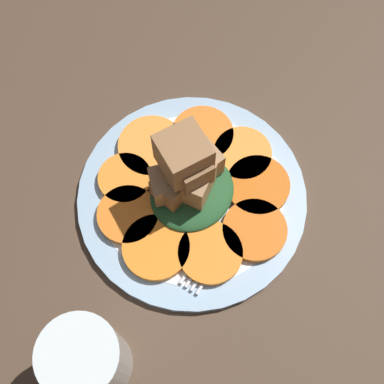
% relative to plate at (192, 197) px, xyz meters
% --- Properties ---
extents(table_slab, '(1.20, 1.20, 0.02)m').
position_rel_plate_xyz_m(table_slab, '(0.00, 0.00, -0.02)').
color(table_slab, '#4C3828').
rests_on(table_slab, ground).
extents(plate, '(0.25, 0.25, 0.01)m').
position_rel_plate_xyz_m(plate, '(0.00, 0.00, 0.00)').
color(plate, '#99B7D1').
rests_on(plate, table_slab).
extents(carrot_slice_0, '(0.07, 0.07, 0.01)m').
position_rel_plate_xyz_m(carrot_slice_0, '(-0.04, -0.06, 0.01)').
color(carrot_slice_0, orange).
rests_on(carrot_slice_0, plate).
extents(carrot_slice_1, '(0.07, 0.07, 0.01)m').
position_rel_plate_xyz_m(carrot_slice_1, '(0.01, -0.08, 0.01)').
color(carrot_slice_1, orange).
rests_on(carrot_slice_1, plate).
extents(carrot_slice_2, '(0.07, 0.07, 0.01)m').
position_rel_plate_xyz_m(carrot_slice_2, '(0.06, -0.05, 0.01)').
color(carrot_slice_2, '#D35E12').
rests_on(carrot_slice_2, plate).
extents(carrot_slice_3, '(0.07, 0.07, 0.01)m').
position_rel_plate_xyz_m(carrot_slice_3, '(0.07, -0.01, 0.01)').
color(carrot_slice_3, orange).
rests_on(carrot_slice_3, plate).
extents(carrot_slice_4, '(0.07, 0.07, 0.01)m').
position_rel_plate_xyz_m(carrot_slice_4, '(0.06, 0.04, 0.01)').
color(carrot_slice_4, orange).
rests_on(carrot_slice_4, plate).
extents(carrot_slice_5, '(0.08, 0.08, 0.01)m').
position_rel_plate_xyz_m(carrot_slice_5, '(0.01, 0.07, 0.01)').
color(carrot_slice_5, orange).
rests_on(carrot_slice_5, plate).
extents(carrot_slice_6, '(0.06, 0.06, 0.01)m').
position_rel_plate_xyz_m(carrot_slice_6, '(-0.04, 0.07, 0.01)').
color(carrot_slice_6, orange).
rests_on(carrot_slice_6, plate).
extents(carrot_slice_7, '(0.07, 0.07, 0.01)m').
position_rel_plate_xyz_m(carrot_slice_7, '(-0.06, 0.03, 0.01)').
color(carrot_slice_7, orange).
rests_on(carrot_slice_7, plate).
extents(carrot_slice_8, '(0.07, 0.07, 0.01)m').
position_rel_plate_xyz_m(carrot_slice_8, '(-0.07, -0.01, 0.01)').
color(carrot_slice_8, orange).
rests_on(carrot_slice_8, plate).
extents(center_pile, '(0.10, 0.09, 0.11)m').
position_rel_plate_xyz_m(center_pile, '(-0.00, 0.00, 0.05)').
color(center_pile, '#235128').
rests_on(center_pile, plate).
extents(fork, '(0.18, 0.04, 0.00)m').
position_rel_plate_xyz_m(fork, '(0.00, -0.05, 0.01)').
color(fork, silver).
rests_on(fork, plate).
extents(water_glass, '(0.07, 0.07, 0.11)m').
position_rel_plate_xyz_m(water_glass, '(-0.19, -0.05, 0.05)').
color(water_glass, silver).
rests_on(water_glass, table_slab).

